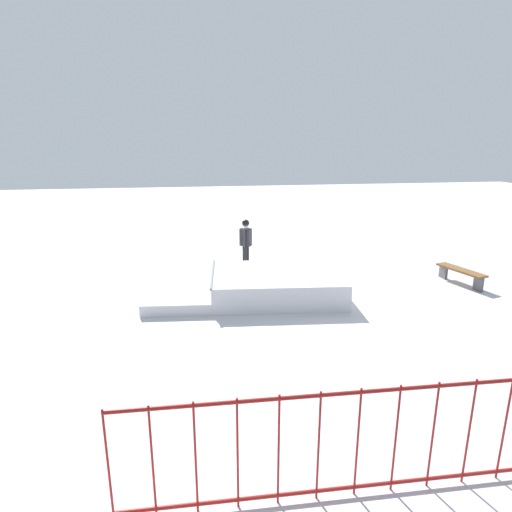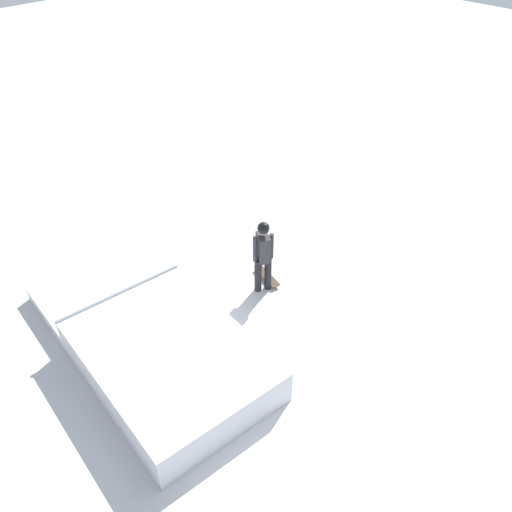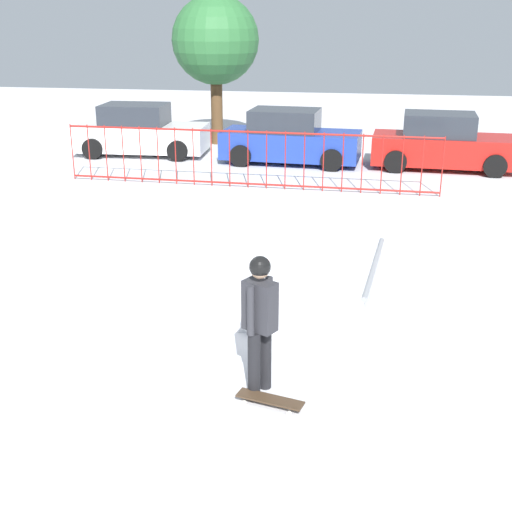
% 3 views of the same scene
% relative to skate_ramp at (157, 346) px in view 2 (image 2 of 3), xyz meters
% --- Properties ---
extents(ground_plane, '(60.00, 60.00, 0.00)m').
position_rel_skate_ramp_xyz_m(ground_plane, '(-1.91, -0.32, -0.32)').
color(ground_plane, silver).
extents(skate_ramp, '(5.63, 3.12, 0.74)m').
position_rel_skate_ramp_xyz_m(skate_ramp, '(0.00, 0.00, 0.00)').
color(skate_ramp, silver).
rests_on(skate_ramp, ground).
extents(skater, '(0.44, 0.40, 1.73)m').
position_rel_skate_ramp_xyz_m(skater, '(-0.00, -2.77, 0.69)').
color(skater, black).
rests_on(skater, ground).
extents(skateboard, '(0.82, 0.40, 0.09)m').
position_rel_skate_ramp_xyz_m(skateboard, '(0.17, -3.07, -0.24)').
color(skateboard, '#3F2D1E').
rests_on(skateboard, ground).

